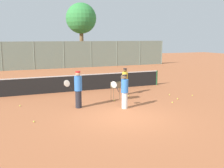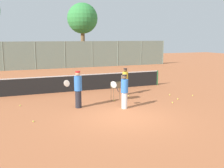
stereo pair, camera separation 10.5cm
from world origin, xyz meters
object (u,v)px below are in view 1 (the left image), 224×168
ball_cart (117,87)px  parked_car (104,58)px  tennis_net (83,82)px  player_white_outfit (125,81)px  player_yellow_shirt (124,91)px  player_red_cap (78,89)px

ball_cart → parked_car: bearing=71.0°
tennis_net → player_white_outfit: size_ratio=7.05×
player_white_outfit → parked_car: 20.89m
player_white_outfit → player_yellow_shirt: 3.17m
tennis_net → ball_cart: (0.92, -3.39, 0.24)m
tennis_net → player_white_outfit: 2.95m
player_white_outfit → ball_cart: size_ratio=1.55×
player_red_cap → parked_car: (9.63, 21.83, -0.28)m
player_white_outfit → player_red_cap: (-3.42, -1.88, 0.11)m
player_white_outfit → parked_car: size_ratio=0.38×
player_red_cap → player_yellow_shirt: bearing=155.5°
player_white_outfit → player_yellow_shirt: (-1.37, -2.86, 0.03)m
player_white_outfit → player_red_cap: bearing=-15.4°
tennis_net → parked_car: 19.64m
player_white_outfit → player_red_cap: player_red_cap is taller
player_white_outfit → ball_cart: player_white_outfit is taller
tennis_net → player_red_cap: 4.26m
player_yellow_shirt → tennis_net: bearing=-53.9°
tennis_net → ball_cart: 3.52m
tennis_net → parked_car: parked_car is taller
tennis_net → player_yellow_shirt: player_yellow_shirt is taller
parked_car → player_yellow_shirt: bearing=-108.4°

